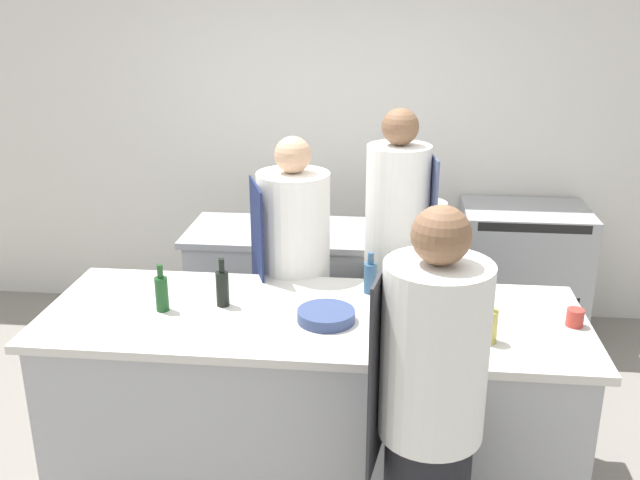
{
  "coord_description": "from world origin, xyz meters",
  "views": [
    {
      "loc": [
        0.35,
        -3.05,
        2.38
      ],
      "look_at": [
        0.0,
        0.35,
        1.17
      ],
      "focal_mm": 40.0,
      "sensor_mm": 36.0,
      "label": 1
    }
  ],
  "objects_px": {
    "bowl_mixing_large": "(396,321)",
    "bottle_wine": "(162,292)",
    "bottle_vinegar": "(488,324)",
    "cup": "(575,318)",
    "chef_at_prep_near": "(429,418)",
    "oven_range": "(521,273)",
    "chef_at_stove": "(396,262)",
    "bowl_ceramic_blue": "(415,293)",
    "bottle_olive_oil": "(222,287)",
    "chef_at_pass_far": "(294,284)",
    "bottle_cooking_oil": "(370,277)",
    "stockpot": "(426,221)",
    "bowl_prep_small": "(326,316)"
  },
  "relations": [
    {
      "from": "bowl_mixing_large",
      "to": "bottle_wine",
      "type": "bearing_deg",
      "value": 176.75
    },
    {
      "from": "bottle_vinegar",
      "to": "cup",
      "type": "distance_m",
      "value": 0.46
    },
    {
      "from": "bottle_wine",
      "to": "bowl_mixing_large",
      "type": "xyz_separation_m",
      "value": [
        1.12,
        -0.06,
        -0.07
      ]
    },
    {
      "from": "chef_at_prep_near",
      "to": "bottle_wine",
      "type": "relative_size",
      "value": 7.18
    },
    {
      "from": "oven_range",
      "to": "bottle_wine",
      "type": "xyz_separation_m",
      "value": [
        -2.01,
        -1.8,
        0.54
      ]
    },
    {
      "from": "bowl_mixing_large",
      "to": "chef_at_stove",
      "type": "bearing_deg",
      "value": 90.25
    },
    {
      "from": "bowl_mixing_large",
      "to": "bowl_ceramic_blue",
      "type": "bearing_deg",
      "value": 72.92
    },
    {
      "from": "oven_range",
      "to": "bottle_olive_oil",
      "type": "bearing_deg",
      "value": -135.37
    },
    {
      "from": "bowl_ceramic_blue",
      "to": "chef_at_pass_far",
      "type": "bearing_deg",
      "value": 149.72
    },
    {
      "from": "chef_at_stove",
      "to": "bottle_olive_oil",
      "type": "height_order",
      "value": "chef_at_stove"
    },
    {
      "from": "bottle_cooking_oil",
      "to": "bottle_vinegar",
      "type": "bearing_deg",
      "value": -42.3
    },
    {
      "from": "chef_at_stove",
      "to": "bowl_ceramic_blue",
      "type": "distance_m",
      "value": 0.61
    },
    {
      "from": "chef_at_stove",
      "to": "bottle_wine",
      "type": "bearing_deg",
      "value": -62.65
    },
    {
      "from": "bottle_cooking_oil",
      "to": "cup",
      "type": "distance_m",
      "value": 0.99
    },
    {
      "from": "cup",
      "to": "stockpot",
      "type": "bearing_deg",
      "value": 119.1
    },
    {
      "from": "bottle_vinegar",
      "to": "bowl_ceramic_blue",
      "type": "bearing_deg",
      "value": 127.07
    },
    {
      "from": "bottle_olive_oil",
      "to": "chef_at_prep_near",
      "type": "bearing_deg",
      "value": -37.19
    },
    {
      "from": "chef_at_stove",
      "to": "bowl_ceramic_blue",
      "type": "relative_size",
      "value": 8.08
    },
    {
      "from": "chef_at_pass_far",
      "to": "bowl_prep_small",
      "type": "distance_m",
      "value": 0.71
    },
    {
      "from": "chef_at_stove",
      "to": "stockpot",
      "type": "bearing_deg",
      "value": 143.37
    },
    {
      "from": "chef_at_prep_near",
      "to": "bowl_mixing_large",
      "type": "distance_m",
      "value": 0.62
    },
    {
      "from": "oven_range",
      "to": "bottle_olive_oil",
      "type": "relative_size",
      "value": 3.93
    },
    {
      "from": "chef_at_stove",
      "to": "cup",
      "type": "relative_size",
      "value": 21.79
    },
    {
      "from": "oven_range",
      "to": "chef_at_pass_far",
      "type": "height_order",
      "value": "chef_at_pass_far"
    },
    {
      "from": "chef_at_prep_near",
      "to": "bottle_olive_oil",
      "type": "bearing_deg",
      "value": 61.9
    },
    {
      "from": "bowl_prep_small",
      "to": "stockpot",
      "type": "height_order",
      "value": "stockpot"
    },
    {
      "from": "chef_at_stove",
      "to": "bowl_ceramic_blue",
      "type": "bearing_deg",
      "value": -0.37
    },
    {
      "from": "bottle_cooking_oil",
      "to": "stockpot",
      "type": "bearing_deg",
      "value": 70.38
    },
    {
      "from": "bowl_ceramic_blue",
      "to": "cup",
      "type": "relative_size",
      "value": 2.69
    },
    {
      "from": "chef_at_prep_near",
      "to": "chef_at_stove",
      "type": "distance_m",
      "value": 1.49
    },
    {
      "from": "bowl_mixing_large",
      "to": "bowl_ceramic_blue",
      "type": "height_order",
      "value": "bowl_ceramic_blue"
    },
    {
      "from": "chef_at_stove",
      "to": "bottle_wine",
      "type": "relative_size",
      "value": 7.6
    },
    {
      "from": "bowl_mixing_large",
      "to": "cup",
      "type": "xyz_separation_m",
      "value": [
        0.81,
        0.09,
        0.01
      ]
    },
    {
      "from": "chef_at_pass_far",
      "to": "bowl_mixing_large",
      "type": "xyz_separation_m",
      "value": [
        0.57,
        -0.69,
        0.13
      ]
    },
    {
      "from": "chef_at_prep_near",
      "to": "cup",
      "type": "distance_m",
      "value": 0.97
    },
    {
      "from": "bottle_olive_oil",
      "to": "cup",
      "type": "bearing_deg",
      "value": -1.96
    },
    {
      "from": "chef_at_prep_near",
      "to": "chef_at_stove",
      "type": "bearing_deg",
      "value": 14.28
    },
    {
      "from": "bottle_olive_oil",
      "to": "bowl_ceramic_blue",
      "type": "xyz_separation_m",
      "value": [
        0.93,
        0.15,
        -0.05
      ]
    },
    {
      "from": "stockpot",
      "to": "chef_at_stove",
      "type": "bearing_deg",
      "value": -117.16
    },
    {
      "from": "bowl_prep_small",
      "to": "bottle_cooking_oil",
      "type": "bearing_deg",
      "value": 61.6
    },
    {
      "from": "cup",
      "to": "chef_at_stove",
      "type": "bearing_deg",
      "value": 135.39
    },
    {
      "from": "chef_at_stove",
      "to": "cup",
      "type": "xyz_separation_m",
      "value": [
        0.82,
        -0.81,
        0.07
      ]
    },
    {
      "from": "bottle_wine",
      "to": "oven_range",
      "type": "bearing_deg",
      "value": 41.8
    },
    {
      "from": "bottle_wine",
      "to": "bowl_prep_small",
      "type": "bearing_deg",
      "value": -2.65
    },
    {
      "from": "bottle_wine",
      "to": "bottle_cooking_oil",
      "type": "height_order",
      "value": "bottle_wine"
    },
    {
      "from": "bottle_olive_oil",
      "to": "bowl_ceramic_blue",
      "type": "relative_size",
      "value": 1.1
    },
    {
      "from": "cup",
      "to": "bottle_cooking_oil",
      "type": "bearing_deg",
      "value": 163.12
    },
    {
      "from": "chef_at_prep_near",
      "to": "bottle_vinegar",
      "type": "distance_m",
      "value": 0.58
    },
    {
      "from": "chef_at_stove",
      "to": "bowl_ceramic_blue",
      "type": "xyz_separation_m",
      "value": [
        0.1,
        -0.6,
        0.07
      ]
    },
    {
      "from": "bowl_ceramic_blue",
      "to": "bottle_olive_oil",
      "type": "bearing_deg",
      "value": -170.85
    }
  ]
}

